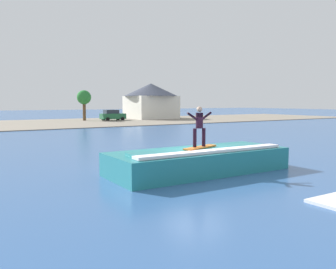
# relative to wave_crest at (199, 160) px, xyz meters

# --- Properties ---
(ground_plane) EXTENTS (260.00, 260.00, 0.00)m
(ground_plane) POSITION_rel_wave_crest_xyz_m (-0.29, -0.03, -0.54)
(ground_plane) COLOR #325A94
(wave_crest) EXTENTS (8.25, 3.15, 1.14)m
(wave_crest) POSITION_rel_wave_crest_xyz_m (0.00, 0.00, 0.00)
(wave_crest) COLOR teal
(wave_crest) RESTS_ON ground_plane
(surfboard) EXTENTS (2.08, 1.06, 0.06)m
(surfboard) POSITION_rel_wave_crest_xyz_m (-0.14, -0.24, 0.63)
(surfboard) COLOR orange
(surfboard) RESTS_ON wave_crest
(surfer) EXTENTS (1.32, 0.32, 1.76)m
(surfer) POSITION_rel_wave_crest_xyz_m (-0.20, -0.24, 1.65)
(surfer) COLOR black
(surfer) RESTS_ON surfboard
(shoreline_bank) EXTENTS (120.00, 23.48, 0.09)m
(shoreline_bank) POSITION_rel_wave_crest_xyz_m (-0.29, 40.05, -0.49)
(shoreline_bank) COLOR gray
(shoreline_bank) RESTS_ON ground_plane
(car_far_shore) EXTENTS (4.08, 2.14, 1.86)m
(car_far_shore) POSITION_rel_wave_crest_xyz_m (13.70, 42.31, 0.41)
(car_far_shore) COLOR #23663D
(car_far_shore) RESTS_ON ground_plane
(house_gabled_white) EXTENTS (9.90, 9.90, 6.57)m
(house_gabled_white) POSITION_rel_wave_crest_xyz_m (22.43, 44.75, 3.11)
(house_gabled_white) COLOR silver
(house_gabled_white) RESTS_ON ground_plane
(tree_tall_bare) EXTENTS (2.33, 2.33, 5.09)m
(tree_tall_bare) POSITION_rel_wave_crest_xyz_m (9.51, 44.20, 3.25)
(tree_tall_bare) COLOR brown
(tree_tall_bare) RESTS_ON ground_plane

